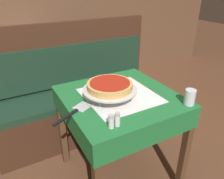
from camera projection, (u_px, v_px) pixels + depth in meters
name	position (u px, v px, depth m)	size (l,w,h in m)	color
ground_plane	(118.00, 172.00, 1.87)	(14.00, 14.00, 0.00)	brown
dining_table_front	(120.00, 108.00, 1.58)	(0.77, 0.77, 0.75)	#1E6B33
dining_table_rear	(32.00, 57.00, 2.65)	(0.70, 0.70, 0.75)	beige
booth_bench	(79.00, 103.00, 2.26)	(1.66, 0.47, 1.13)	#3D2316
back_wall_panel	(44.00, 3.00, 2.90)	(6.00, 0.04, 2.40)	brown
pizza_pan_stand	(110.00, 90.00, 1.45)	(0.36, 0.36, 0.08)	#ADADB2
deep_dish_pizza	(110.00, 86.00, 1.44)	(0.30, 0.30, 0.05)	tan
pizza_server	(74.00, 112.00, 1.33)	(0.29, 0.19, 0.01)	#BCBCC1
water_glass_near	(190.00, 97.00, 1.40)	(0.07, 0.07, 0.10)	silver
salt_shaker	(111.00, 122.00, 1.18)	(0.03, 0.03, 0.08)	silver
pepper_shaker	(117.00, 119.00, 1.19)	(0.03, 0.03, 0.08)	silver
condiment_caddy	(38.00, 44.00, 2.64)	(0.13, 0.13, 0.15)	black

